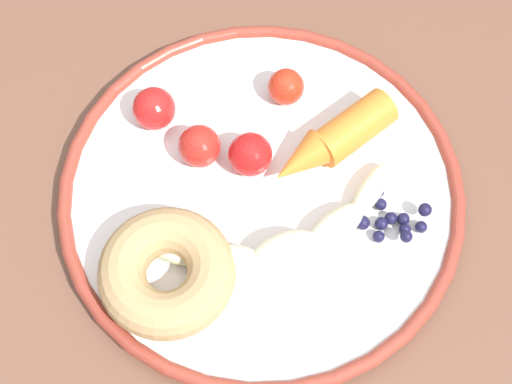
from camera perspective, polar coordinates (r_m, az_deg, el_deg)
name	(u,v)px	position (r m, az deg, el deg)	size (l,w,h in m)	color
ground_plane	(255,352)	(1.35, -0.05, -11.84)	(6.00, 6.00, 0.00)	#363C3C
dining_table	(255,200)	(0.76, -0.09, -0.61)	(1.06, 0.79, 0.72)	brown
plate	(256,193)	(0.65, 0.00, -0.11)	(0.34, 0.34, 0.02)	silver
banana	(281,239)	(0.61, 1.87, -3.50)	(0.09, 0.22, 0.03)	#E4ECC0
carrot_orange	(331,138)	(0.65, 5.62, 3.99)	(0.09, 0.12, 0.03)	orange
donut	(167,272)	(0.60, -6.65, -5.96)	(0.11, 0.11, 0.04)	tan
blueberry_pile	(392,219)	(0.64, 10.10, -1.95)	(0.06, 0.06, 0.02)	#191638
tomato_near	(200,146)	(0.64, -4.22, 3.43)	(0.04, 0.04, 0.04)	red
tomato_mid	(154,108)	(0.67, -7.58, 6.18)	(0.04, 0.04, 0.04)	red
tomato_far	(250,154)	(0.64, -0.43, 2.82)	(0.04, 0.04, 0.04)	red
tomato_extra	(286,87)	(0.68, 2.25, 7.83)	(0.03, 0.03, 0.03)	red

